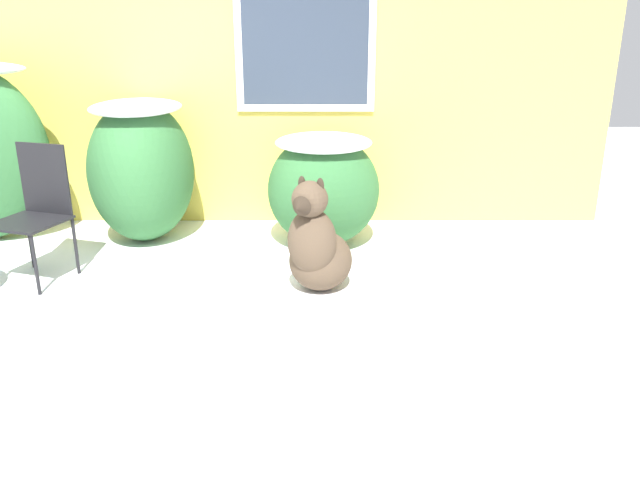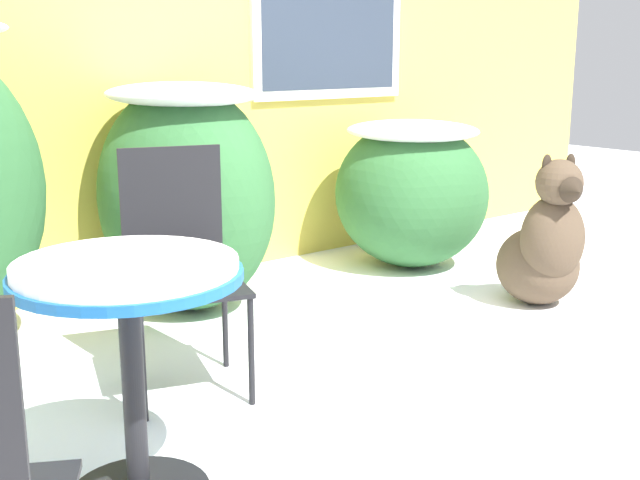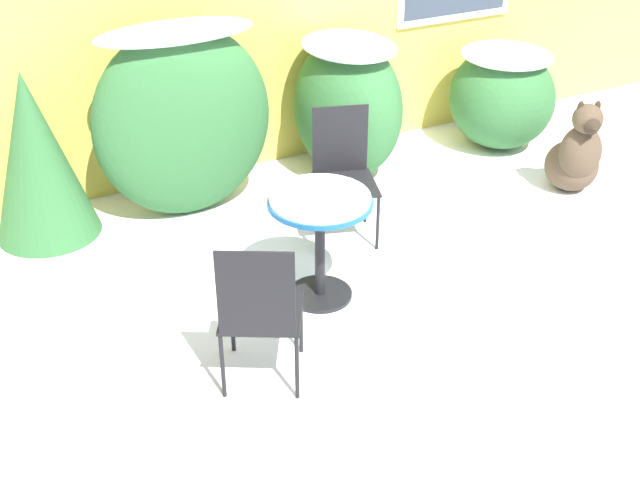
% 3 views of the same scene
% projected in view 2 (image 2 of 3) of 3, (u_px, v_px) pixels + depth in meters
% --- Properties ---
extents(ground_plane, '(16.00, 16.00, 0.00)m').
position_uv_depth(ground_plane, '(422.00, 415.00, 2.94)').
color(ground_plane, white).
extents(house_wall, '(8.00, 0.10, 2.81)m').
position_uv_depth(house_wall, '(146.00, 29.00, 4.33)').
color(house_wall, '#DBC14C').
rests_on(house_wall, ground_plane).
extents(shrub_middle, '(0.84, 1.05, 1.16)m').
position_uv_depth(shrub_middle, '(185.00, 191.00, 4.05)').
color(shrub_middle, '#2D6033').
rests_on(shrub_middle, ground_plane).
extents(shrub_right, '(0.90, 0.97, 0.90)m').
position_uv_depth(shrub_right, '(411.00, 189.00, 4.90)').
color(shrub_right, '#2D6033').
rests_on(shrub_right, ground_plane).
extents(patio_table, '(0.65, 0.65, 0.73)m').
position_uv_depth(patio_table, '(129.00, 314.00, 2.26)').
color(patio_table, black).
rests_on(patio_table, ground_plane).
extents(patio_chair_near_table, '(0.55, 0.55, 0.94)m').
position_uv_depth(patio_chair_near_table, '(180.00, 261.00, 3.11)').
color(patio_chair_near_table, black).
rests_on(patio_chair_near_table, ground_plane).
extents(dog, '(0.57, 0.65, 0.81)m').
position_uv_depth(dog, '(544.00, 249.00, 4.14)').
color(dog, '#4C3D2D').
rests_on(dog, ground_plane).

